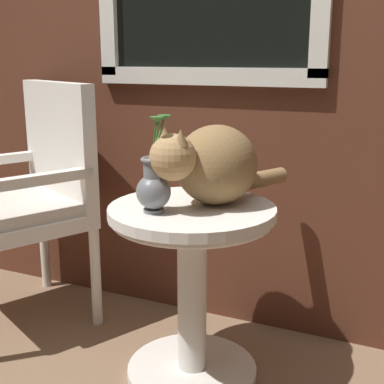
# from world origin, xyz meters

# --- Properties ---
(back_wall) EXTENTS (4.00, 0.07, 2.60)m
(back_wall) POSITION_xyz_m (-0.00, 0.65, 1.31)
(back_wall) COLOR #562D1E
(back_wall) RESTS_ON ground_plane
(wicker_side_table) EXTENTS (0.57, 0.57, 0.63)m
(wicker_side_table) POSITION_xyz_m (0.08, 0.18, 0.42)
(wicker_side_table) COLOR silver
(wicker_side_table) RESTS_ON ground_plane
(wicker_chair) EXTENTS (0.73, 0.72, 1.02)m
(wicker_chair) POSITION_xyz_m (-0.75, 0.31, 0.57)
(wicker_chair) COLOR silver
(wicker_chair) RESTS_ON ground_plane
(cat) EXTENTS (0.37, 0.55, 0.28)m
(cat) POSITION_xyz_m (0.13, 0.23, 0.77)
(cat) COLOR olive
(cat) RESTS_ON wicker_side_table
(pewter_vase_with_ivy) EXTENTS (0.11, 0.13, 0.31)m
(pewter_vase_with_ivy) POSITION_xyz_m (-0.00, 0.06, 0.73)
(pewter_vase_with_ivy) COLOR slate
(pewter_vase_with_ivy) RESTS_ON wicker_side_table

